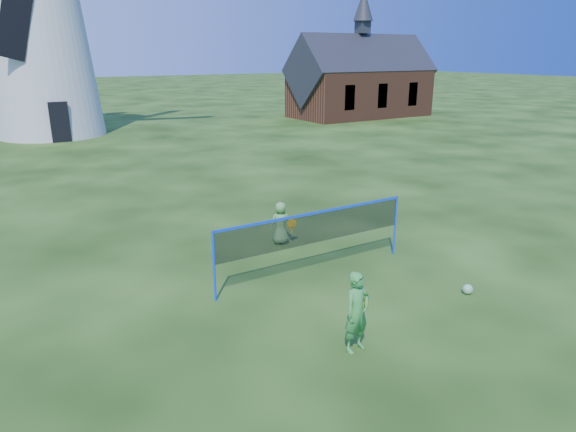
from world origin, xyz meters
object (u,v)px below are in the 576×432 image
(badminton_net, at_px, (314,229))
(windmill, at_px, (39,23))
(player_boy, at_px, (281,223))
(player_girl, at_px, (357,312))
(play_ball, at_px, (468,289))
(chapel, at_px, (360,82))

(badminton_net, bearing_deg, windmill, 93.89)
(windmill, xyz_separation_m, player_boy, (2.22, -24.12, -6.05))
(badminton_net, distance_m, player_boy, 2.32)
(player_girl, xyz_separation_m, player_boy, (1.61, 5.23, -0.15))
(play_ball, bearing_deg, player_boy, 110.89)
(player_boy, bearing_deg, player_girl, 88.20)
(windmill, distance_m, player_boy, 24.96)
(player_boy, xyz_separation_m, play_ball, (1.83, -4.79, -0.47))
(player_boy, relative_size, play_ball, 5.29)
(windmill, xyz_separation_m, badminton_net, (1.79, -26.33, -5.50))
(player_girl, relative_size, play_ball, 6.65)
(windmill, bearing_deg, chapel, -5.35)
(badminton_net, bearing_deg, player_girl, -111.37)
(badminton_net, bearing_deg, play_ball, -48.84)
(chapel, distance_m, play_ball, 32.84)
(windmill, xyz_separation_m, chapel, (22.90, -2.15, -3.91))
(badminton_net, distance_m, player_girl, 3.27)
(player_girl, distance_m, player_boy, 5.48)
(chapel, relative_size, player_boy, 9.84)
(badminton_net, xyz_separation_m, play_ball, (2.26, -2.58, -1.03))
(windmill, height_order, play_ball, windmill)
(badminton_net, relative_size, player_girl, 3.45)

